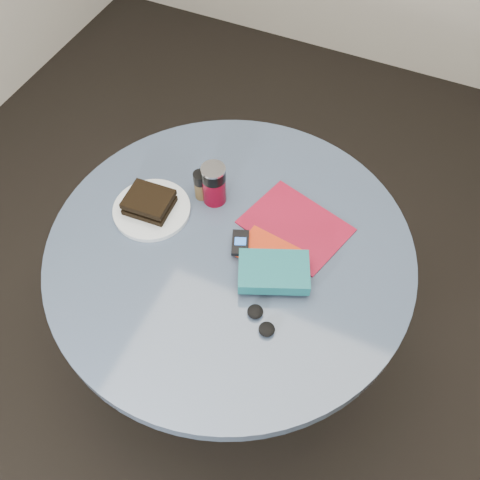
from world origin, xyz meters
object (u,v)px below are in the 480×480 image
at_px(red_book, 269,253).
at_px(pepper_grinder, 201,185).
at_px(novel, 274,272).
at_px(mp3_player, 240,243).
at_px(table, 231,278).
at_px(plate, 152,210).
at_px(magazine, 296,226).
at_px(soda_can, 214,184).
at_px(sandwich, 149,202).
at_px(headphones, 261,320).

bearing_deg(red_book, pepper_grinder, 164.73).
distance_m(red_book, novel, 0.08).
bearing_deg(novel, red_book, 97.89).
xyz_separation_m(red_book, mp3_player, (-0.08, -0.01, 0.01)).
distance_m(table, plate, 0.31).
height_order(magazine, mp3_player, mp3_player).
bearing_deg(pepper_grinder, novel, -30.49).
height_order(soda_can, novel, soda_can).
bearing_deg(red_book, table, -162.50).
bearing_deg(table, soda_can, 129.62).
bearing_deg(sandwich, pepper_grinder, 44.79).
bearing_deg(novel, pepper_grinder, 126.67).
bearing_deg(mp3_player, magazine, 49.82).
bearing_deg(pepper_grinder, sandwich, -135.21).
height_order(table, soda_can, soda_can).
height_order(table, headphones, headphones).
relative_size(sandwich, pepper_grinder, 1.39).
bearing_deg(soda_can, pepper_grinder, -172.62).
height_order(soda_can, headphones, soda_can).
distance_m(soda_can, novel, 0.31).
height_order(red_book, novel, novel).
bearing_deg(magazine, red_book, -86.74).
xyz_separation_m(magazine, headphones, (0.03, -0.31, 0.01)).
xyz_separation_m(red_book, novel, (0.04, -0.06, 0.02)).
bearing_deg(table, mp3_player, 17.13).
xyz_separation_m(sandwich, headphones, (0.42, -0.19, -0.02)).
xyz_separation_m(pepper_grinder, novel, (0.29, -0.17, -0.01)).
distance_m(pepper_grinder, novel, 0.34).
distance_m(sandwich, novel, 0.41).
bearing_deg(table, red_book, 9.48).
height_order(red_book, headphones, headphones).
distance_m(sandwich, pepper_grinder, 0.15).
relative_size(mp3_player, headphones, 0.89).
distance_m(magazine, red_book, 0.12).
bearing_deg(mp3_player, pepper_grinder, 145.80).
distance_m(magazine, mp3_player, 0.17).
bearing_deg(headphones, red_book, 106.75).
xyz_separation_m(magazine, red_book, (-0.03, -0.12, 0.01)).
distance_m(pepper_grinder, magazine, 0.29).
bearing_deg(plate, magazine, 16.81).
height_order(red_book, mp3_player, mp3_player).
distance_m(pepper_grinder, headphones, 0.44).
relative_size(table, novel, 5.57).
bearing_deg(mp3_player, table, -162.87).
bearing_deg(headphones, plate, 155.28).
height_order(table, novel, novel).
distance_m(table, soda_can, 0.29).
relative_size(red_book, novel, 0.89).
relative_size(table, magazine, 3.69).
distance_m(pepper_grinder, red_book, 0.28).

